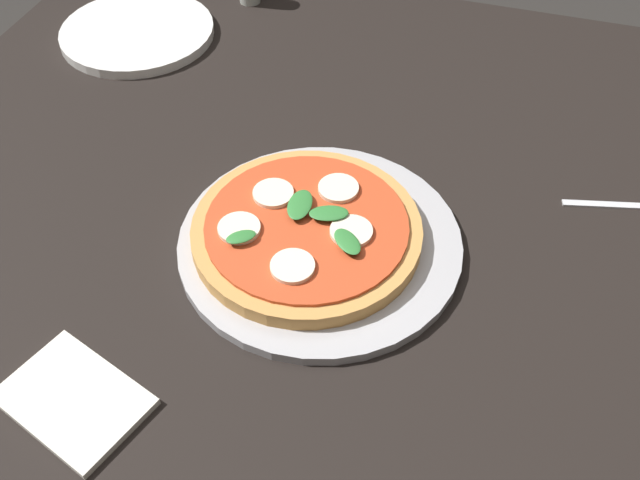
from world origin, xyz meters
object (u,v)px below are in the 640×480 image
dining_table (371,274)px  pizza (306,230)px  napkin (74,400)px  serving_tray (320,242)px  plate_white (137,32)px

dining_table → pizza: size_ratio=5.11×
pizza → napkin: bearing=-119.8°
serving_tray → napkin: bearing=-122.0°
plate_white → napkin: bearing=-68.0°
dining_table → plate_white: size_ratio=5.58×
serving_tray → dining_table: bearing=50.2°
dining_table → pizza: bearing=-136.5°
plate_white → napkin: size_ratio=1.76×
dining_table → plate_white: bearing=148.4°
dining_table → pizza: (-0.06, -0.06, 0.12)m
dining_table → plate_white: 0.52m
serving_tray → napkin: serving_tray is taller
plate_white → dining_table: bearing=-31.6°
serving_tray → napkin: size_ratio=2.38×
serving_tray → pizza: bearing=-172.3°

